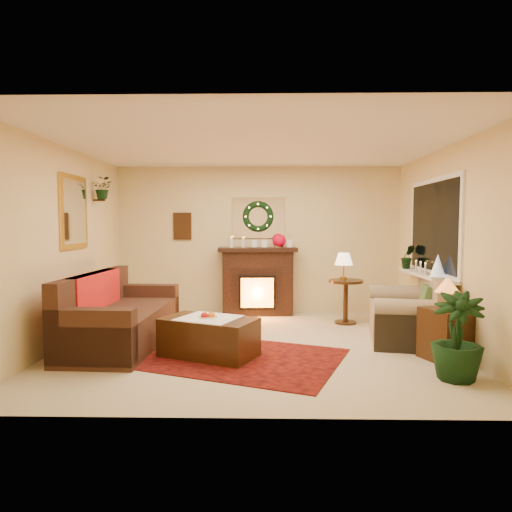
{
  "coord_description": "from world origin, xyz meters",
  "views": [
    {
      "loc": [
        0.13,
        -5.87,
        1.59
      ],
      "look_at": [
        0.0,
        0.35,
        1.15
      ],
      "focal_mm": 32.0,
      "sensor_mm": 36.0,
      "label": 1
    }
  ],
  "objects_px": {
    "sofa": "(123,313)",
    "side_table_round": "(346,303)",
    "loveseat": "(405,309)",
    "end_table_square": "(448,337)",
    "fireplace": "(257,283)",
    "coffee_table": "(209,339)"
  },
  "relations": [
    {
      "from": "loveseat",
      "to": "end_table_square",
      "type": "relative_size",
      "value": 2.57
    },
    {
      "from": "fireplace",
      "to": "end_table_square",
      "type": "xyz_separation_m",
      "value": [
        2.27,
        -2.63,
        -0.28
      ]
    },
    {
      "from": "fireplace",
      "to": "end_table_square",
      "type": "distance_m",
      "value": 3.48
    },
    {
      "from": "end_table_square",
      "to": "sofa",
      "type": "bearing_deg",
      "value": 171.79
    },
    {
      "from": "sofa",
      "to": "fireplace",
      "type": "xyz_separation_m",
      "value": [
        1.73,
        2.05,
        0.12
      ]
    },
    {
      "from": "fireplace",
      "to": "side_table_round",
      "type": "xyz_separation_m",
      "value": [
        1.42,
        -0.68,
        -0.23
      ]
    },
    {
      "from": "side_table_round",
      "to": "coffee_table",
      "type": "distance_m",
      "value": 2.71
    },
    {
      "from": "end_table_square",
      "to": "coffee_table",
      "type": "height_order",
      "value": "end_table_square"
    },
    {
      "from": "end_table_square",
      "to": "fireplace",
      "type": "bearing_deg",
      "value": 130.8
    },
    {
      "from": "fireplace",
      "to": "loveseat",
      "type": "relative_size",
      "value": 0.78
    },
    {
      "from": "side_table_round",
      "to": "end_table_square",
      "type": "relative_size",
      "value": 1.16
    },
    {
      "from": "side_table_round",
      "to": "coffee_table",
      "type": "relative_size",
      "value": 0.64
    },
    {
      "from": "fireplace",
      "to": "coffee_table",
      "type": "distance_m",
      "value": 2.64
    },
    {
      "from": "loveseat",
      "to": "sofa",
      "type": "bearing_deg",
      "value": -163.4
    },
    {
      "from": "fireplace",
      "to": "end_table_square",
      "type": "relative_size",
      "value": 2.01
    },
    {
      "from": "sofa",
      "to": "side_table_round",
      "type": "relative_size",
      "value": 3.15
    },
    {
      "from": "loveseat",
      "to": "side_table_round",
      "type": "relative_size",
      "value": 2.21
    },
    {
      "from": "sofa",
      "to": "loveseat",
      "type": "distance_m",
      "value": 3.82
    },
    {
      "from": "loveseat",
      "to": "end_table_square",
      "type": "bearing_deg",
      "value": -67.99
    },
    {
      "from": "side_table_round",
      "to": "coffee_table",
      "type": "xyz_separation_m",
      "value": [
        -1.96,
        -1.87,
        -0.12
      ]
    },
    {
      "from": "fireplace",
      "to": "side_table_round",
      "type": "relative_size",
      "value": 1.73
    },
    {
      "from": "sofa",
      "to": "loveseat",
      "type": "height_order",
      "value": "sofa"
    }
  ]
}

